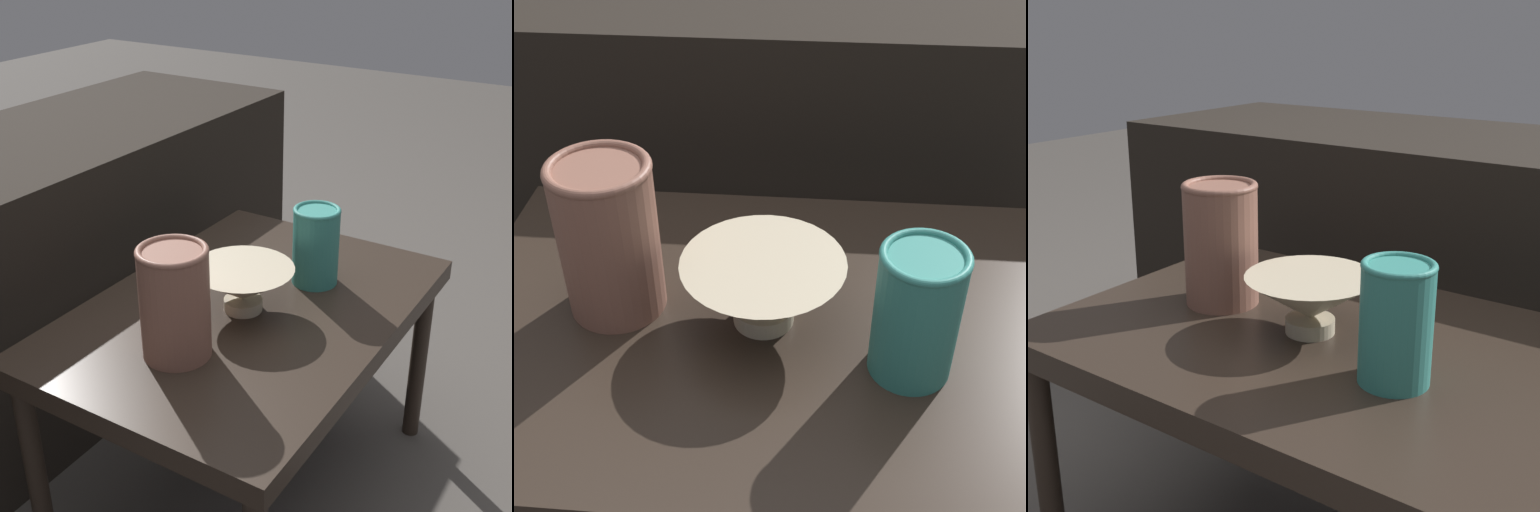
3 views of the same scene
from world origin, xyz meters
TOP-DOWN VIEW (x-y plane):
  - table at (0.00, 0.00)m, footprint 0.75×0.52m
  - couch_backdrop at (0.00, 0.61)m, footprint 1.53×0.50m
  - bowl at (-0.01, -0.00)m, footprint 0.18×0.18m
  - vase_textured_left at (-0.19, 0.02)m, footprint 0.11×0.11m
  - vase_colorful_right at (0.15, -0.06)m, footprint 0.09×0.09m

SIDE VIEW (x-z plane):
  - couch_backdrop at x=0.00m, z-range 0.00..0.63m
  - table at x=0.00m, z-range 0.17..0.60m
  - bowl at x=-0.01m, z-range 0.44..0.53m
  - vase_colorful_right at x=0.15m, z-range 0.43..0.59m
  - vase_textured_left at x=-0.19m, z-range 0.44..0.63m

